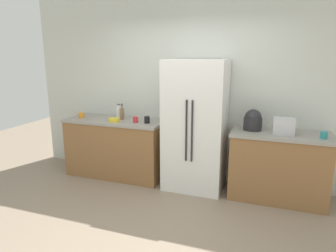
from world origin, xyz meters
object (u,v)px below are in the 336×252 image
Objects in this scene: cup_a at (135,120)px; bowl_a at (114,120)px; toaster at (284,126)px; cup_d at (81,115)px; refrigerator at (195,126)px; cup_b at (147,120)px; cup_c at (324,135)px; rice_cooker at (253,120)px; bottle_a at (119,112)px; bottle_b at (122,113)px.

cup_a is 0.34m from bowl_a.
toaster is 3.11m from cup_d.
refrigerator is 18.05× the size of cup_b.
cup_a is at bearing 179.24° from cup_c.
rice_cooker is at bearing 4.24° from refrigerator.
cup_b is at bearing 4.12° from cup_a.
toaster is 1.94m from cup_b.
cup_b is 1.20× the size of cup_c.
bottle_a reaches higher than cup_c.
bottle_b is 1.44× the size of bowl_a.
bottle_a is 2.63× the size of cup_a.
bottle_a is at bearing 175.84° from toaster.
cup_a is 0.19m from cup_b.
bottle_b is 0.20m from bowl_a.
rice_cooker is at bearing -2.00° from bottle_a.
bowl_a is at bearing -174.99° from refrigerator.
cup_b is (-0.74, -0.04, 0.04)m from refrigerator.
cup_c is (0.87, -0.15, -0.09)m from rice_cooker.
toaster is 2.52m from bottle_a.
bottle_b is at bearing 176.78° from cup_c.
cup_a is at bearing -176.43° from refrigerator.
bottle_a is (-2.11, 0.07, -0.04)m from rice_cooker.
rice_cooker is at bearing 170.08° from cup_c.
cup_d is (-0.69, -0.11, -0.05)m from bottle_b.
toaster is 1.53× the size of bowl_a.
bottle_b is at bearing -33.79° from bottle_a.
bowl_a is (-2.93, -0.02, -0.02)m from cup_c.
cup_d is at bearing 179.95° from cup_b.
bottle_a reaches higher than cup_a.
rice_cooker is 3.31× the size of cup_c.
refrigerator is 8.03× the size of bottle_a.
bowl_a is (-2.46, -0.06, -0.08)m from toaster.
toaster is at bearing -2.40° from refrigerator.
refrigerator reaches higher than cup_a.
cup_d reaches higher than cup_c.
cup_d is at bearing -178.70° from refrigerator.
bottle_a is at bearing 101.21° from bowl_a.
toaster reaches higher than cup_c.
bottle_a reaches higher than toaster.
bottle_a is 0.26m from bowl_a.
bottle_b reaches higher than bowl_a.
bottle_b is 2.89× the size of cup_c.
refrigerator is 0.81m from rice_cooker.
bottle_a is 0.11m from bottle_b.
rice_cooker is 1.15× the size of bottle_b.
bottle_a is at bearing 178.00° from rice_cooker.
toaster is at bearing -15.26° from rice_cooker.
refrigerator is 0.93m from cup_a.
cup_c is at bearing -0.78° from cup_d.
rice_cooker reaches higher than cup_a.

